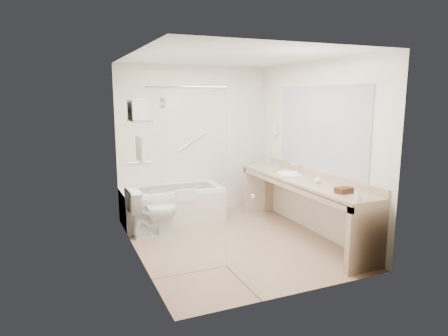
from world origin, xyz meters
name	(u,v)px	position (x,y,z in m)	size (l,w,h in m)	color
floor	(232,242)	(0.00, 0.00, 0.00)	(3.20, 3.20, 0.00)	#A27F64
ceiling	(233,57)	(0.00, 0.00, 2.50)	(2.60, 3.20, 0.10)	silver
wall_back	(194,141)	(0.00, 1.60, 1.25)	(2.60, 0.10, 2.50)	white
wall_front	(301,175)	(0.00, -1.60, 1.25)	(2.60, 0.10, 2.50)	white
wall_left	(135,159)	(-1.30, 0.00, 1.25)	(0.10, 3.20, 2.50)	white
wall_right	(314,148)	(1.30, 0.00, 1.25)	(0.10, 3.20, 2.50)	white
bathtub	(173,205)	(-0.50, 1.24, 0.28)	(1.60, 0.73, 0.59)	white
grab_bar_short	(139,162)	(-0.95, 1.56, 0.95)	(0.03, 0.03, 0.40)	silver
grab_bar_long	(192,141)	(-0.05, 1.56, 1.25)	(0.03, 0.03, 0.60)	silver
shower_enclosure	(215,185)	(-0.63, -0.93, 1.07)	(0.96, 0.91, 2.11)	silver
towel_shelf	(139,116)	(-1.17, 0.35, 1.75)	(0.24, 0.55, 0.81)	silver
vanity_counter	(302,193)	(1.02, -0.15, 0.64)	(0.55, 2.70, 0.95)	tan
sink	(289,175)	(1.05, 0.25, 0.82)	(0.40, 0.52, 0.14)	white
faucet	(297,167)	(1.20, 0.25, 0.93)	(0.03, 0.03, 0.14)	silver
mirror	(320,129)	(1.29, -0.15, 1.55)	(0.02, 2.00, 1.20)	#A5A9B1
hairdryer_unit	(274,129)	(1.25, 1.05, 1.45)	(0.08, 0.10, 0.18)	silver
toilet	(153,212)	(-0.95, 0.70, 0.35)	(0.40, 0.72, 0.71)	white
amenity_basket	(344,190)	(1.00, -1.06, 0.88)	(0.20, 0.13, 0.07)	#452C18
soap_bottle_a	(358,198)	(0.92, -1.40, 0.88)	(0.06, 0.14, 0.06)	silver
soap_bottle_b	(318,180)	(1.04, -0.48, 0.89)	(0.08, 0.11, 0.08)	silver
water_bottle_left	(262,161)	(0.94, 0.90, 0.95)	(0.07, 0.07, 0.22)	silver
water_bottle_mid	(276,166)	(0.93, 0.44, 0.94)	(0.06, 0.06, 0.20)	silver
water_bottle_right	(273,166)	(0.90, 0.48, 0.94)	(0.06, 0.06, 0.19)	silver
drinking_glass_near	(269,166)	(0.97, 0.73, 0.89)	(0.06, 0.06, 0.08)	silver
drinking_glass_far	(273,170)	(0.87, 0.43, 0.89)	(0.06, 0.06, 0.08)	silver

